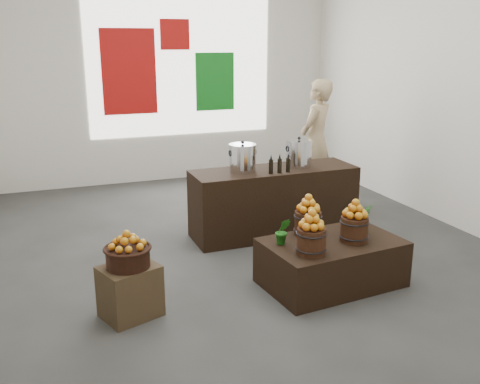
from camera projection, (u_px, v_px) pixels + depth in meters
name	position (u px, v px, depth m)	size (l,w,h in m)	color
ground	(235.00, 247.00, 6.48)	(7.00, 7.00, 0.00)	#3C3C39
back_wall	(164.00, 65.00, 9.08)	(6.00, 0.04, 4.00)	silver
back_opening	(181.00, 65.00, 9.16)	(3.20, 0.02, 2.40)	white
deco_red_left	(129.00, 72.00, 8.87)	(0.90, 0.04, 1.40)	#A40E0C
deco_green_right	(215.00, 82.00, 9.44)	(0.70, 0.04, 1.00)	#106B19
deco_red_upper	(175.00, 34.00, 8.98)	(0.50, 0.04, 0.50)	#A40E0C
crate	(130.00, 291.00, 4.80)	(0.48, 0.39, 0.48)	#493622
wicker_basket	(128.00, 257.00, 4.71)	(0.39, 0.39, 0.18)	black
apples_in_basket	(127.00, 240.00, 4.66)	(0.30, 0.30, 0.16)	#910704
display_table	(331.00, 262.00, 5.44)	(1.37, 0.84, 0.47)	black
apple_bucket_front_left	(311.00, 241.00, 5.01)	(0.27, 0.27, 0.25)	#391F0F
apples_in_bucket_front_left	(312.00, 219.00, 4.95)	(0.20, 0.20, 0.18)	#910704
apple_bucket_front_right	(354.00, 229.00, 5.32)	(0.27, 0.27, 0.25)	#391F0F
apples_in_bucket_front_right	(355.00, 209.00, 5.26)	(0.20, 0.20, 0.18)	#910704
apple_bucket_rear	(308.00, 223.00, 5.50)	(0.27, 0.27, 0.25)	#391F0F
apples_in_bucket_rear	(308.00, 203.00, 5.44)	(0.20, 0.20, 0.18)	#910704
herb_garnish_right	(359.00, 217.00, 5.62)	(0.26, 0.23, 0.29)	#196314
herb_garnish_left	(283.00, 231.00, 5.24)	(0.15, 0.12, 0.27)	#196314
counter	(274.00, 202.00, 6.81)	(2.10, 0.67, 0.86)	black
stock_pot_left	(243.00, 159.00, 6.50)	(0.32, 0.32, 0.32)	silver
stock_pot_center	(299.00, 154.00, 6.77)	(0.32, 0.32, 0.32)	silver
oil_cruets	(282.00, 163.00, 6.47)	(0.23, 0.06, 0.24)	black
shopper	(316.00, 141.00, 8.12)	(0.68, 0.45, 1.86)	tan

